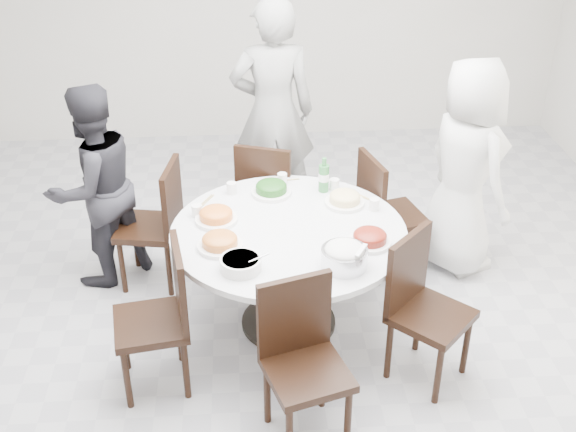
{
  "coord_description": "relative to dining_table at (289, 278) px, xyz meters",
  "views": [
    {
      "loc": [
        -0.27,
        -4.07,
        3.13
      ],
      "look_at": [
        0.01,
        -0.14,
        0.82
      ],
      "focal_mm": 45.0,
      "sensor_mm": 36.0,
      "label": 1
    }
  ],
  "objects": [
    {
      "name": "diner_middle",
      "position": [
        -0.02,
        1.5,
        0.55
      ],
      "size": [
        0.69,
        0.47,
        1.86
      ],
      "primitive_type": "imported",
      "rotation": [
        0.0,
        0.0,
        3.17
      ],
      "color": "black",
      "rests_on": "floor"
    },
    {
      "name": "chair_ne",
      "position": [
        0.81,
        0.61,
        0.1
      ],
      "size": [
        0.51,
        0.51,
        0.95
      ],
      "primitive_type": "cube",
      "rotation": [
        0.0,
        0.0,
        1.83
      ],
      "color": "black",
      "rests_on": "floor"
    },
    {
      "name": "diner_left",
      "position": [
        -1.32,
        0.67,
        0.37
      ],
      "size": [
        0.92,
        0.91,
        1.5
      ],
      "primitive_type": "imported",
      "rotation": [
        0.0,
        0.0,
        3.88
      ],
      "color": "black",
      "rests_on": "floor"
    },
    {
      "name": "chopsticks",
      "position": [
        -0.04,
        0.66,
        0.38
      ],
      "size": [
        0.24,
        0.04,
        0.01
      ],
      "primitive_type": null,
      "color": "tan",
      "rests_on": "dining_table"
    },
    {
      "name": "diner_right",
      "position": [
        1.33,
        0.66,
        0.44
      ],
      "size": [
        0.77,
        0.93,
        1.62
      ],
      "primitive_type": "imported",
      "rotation": [
        0.0,
        0.0,
        1.95
      ],
      "color": "silver",
      "rests_on": "floor"
    },
    {
      "name": "dining_table",
      "position": [
        0.0,
        0.0,
        0.0
      ],
      "size": [
        1.5,
        1.5,
        0.75
      ],
      "primitive_type": "cylinder",
      "color": "silver",
      "rests_on": "floor"
    },
    {
      "name": "dish_pale",
      "position": [
        0.4,
        0.3,
        0.41
      ],
      "size": [
        0.27,
        0.27,
        0.07
      ],
      "primitive_type": "cylinder",
      "color": "white",
      "rests_on": "dining_table"
    },
    {
      "name": "wall_back",
      "position": [
        -0.01,
        3.19,
        1.02
      ],
      "size": [
        6.0,
        0.01,
        2.8
      ],
      "primitive_type": "cube",
      "color": "beige",
      "rests_on": "ground"
    },
    {
      "name": "chair_n",
      "position": [
        -0.07,
        0.98,
        0.1
      ],
      "size": [
        0.53,
        0.53,
        0.95
      ],
      "primitive_type": "cube",
      "rotation": [
        0.0,
        0.0,
        2.81
      ],
      "color": "black",
      "rests_on": "floor"
    },
    {
      "name": "chair_sw",
      "position": [
        -0.85,
        -0.51,
        0.1
      ],
      "size": [
        0.48,
        0.48,
        0.95
      ],
      "primitive_type": "cube",
      "rotation": [
        0.0,
        0.0,
        4.88
      ],
      "color": "black",
      "rests_on": "floor"
    },
    {
      "name": "rice_bowl",
      "position": [
        0.29,
        -0.43,
        0.43
      ],
      "size": [
        0.27,
        0.27,
        0.12
      ],
      "primitive_type": "cylinder",
      "color": "silver",
      "rests_on": "dining_table"
    },
    {
      "name": "chair_s",
      "position": [
        0.03,
        -0.99,
        0.1
      ],
      "size": [
        0.53,
        0.53,
        0.95
      ],
      "primitive_type": "cube",
      "rotation": [
        0.0,
        0.0,
        6.59
      ],
      "color": "black",
      "rests_on": "floor"
    },
    {
      "name": "floor",
      "position": [
        -0.01,
        0.19,
        -0.38
      ],
      "size": [
        6.0,
        6.0,
        0.01
      ],
      "primitive_type": "cube",
      "color": "#ABABB0",
      "rests_on": "ground"
    },
    {
      "name": "chair_nw",
      "position": [
        -0.96,
        0.58,
        0.1
      ],
      "size": [
        0.49,
        0.49,
        0.95
      ],
      "primitive_type": "cube",
      "rotation": [
        0.0,
        0.0,
        4.54
      ],
      "color": "black",
      "rests_on": "floor"
    },
    {
      "name": "dish_greens",
      "position": [
        -0.08,
        0.48,
        0.41
      ],
      "size": [
        0.28,
        0.28,
        0.07
      ],
      "primitive_type": "cylinder",
      "color": "white",
      "rests_on": "dining_table"
    },
    {
      "name": "soup_bowl",
      "position": [
        -0.31,
        -0.42,
        0.41
      ],
      "size": [
        0.24,
        0.24,
        0.07
      ],
      "primitive_type": "cylinder",
      "color": "white",
      "rests_on": "dining_table"
    },
    {
      "name": "tea_cups",
      "position": [
        0.01,
        0.6,
        0.42
      ],
      "size": [
        0.07,
        0.07,
        0.08
      ],
      "primitive_type": "cylinder",
      "color": "white",
      "rests_on": "dining_table"
    },
    {
      "name": "dish_tofu",
      "position": [
        -0.43,
        -0.18,
        0.41
      ],
      "size": [
        0.28,
        0.28,
        0.07
      ],
      "primitive_type": "cylinder",
      "color": "white",
      "rests_on": "dining_table"
    },
    {
      "name": "dish_redbrown",
      "position": [
        0.48,
        -0.2,
        0.41
      ],
      "size": [
        0.26,
        0.26,
        0.07
      ],
      "primitive_type": "cylinder",
      "color": "white",
      "rests_on": "dining_table"
    },
    {
      "name": "beverage_bottle",
      "position": [
        0.28,
        0.5,
        0.5
      ],
      "size": [
        0.07,
        0.07,
        0.25
      ],
      "primitive_type": "cylinder",
      "color": "#2E7537",
      "rests_on": "dining_table"
    },
    {
      "name": "chair_se",
      "position": [
        0.81,
        -0.56,
        0.1
      ],
      "size": [
        0.59,
        0.59,
        0.95
      ],
      "primitive_type": "cube",
      "rotation": [
        0.0,
        0.0,
        7.09
      ],
      "color": "black",
      "rests_on": "floor"
    },
    {
      "name": "dish_orange",
      "position": [
        -0.46,
        0.14,
        0.41
      ],
      "size": [
        0.27,
        0.27,
        0.07
      ],
      "primitive_type": "cylinder",
      "color": "white",
      "rests_on": "dining_table"
    }
  ]
}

